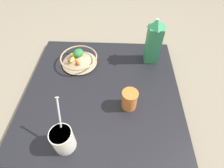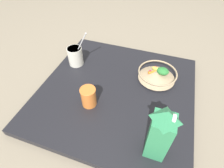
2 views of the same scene
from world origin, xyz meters
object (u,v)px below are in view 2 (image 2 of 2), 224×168
(milk_carton, at_px, (160,134))
(yogurt_tub, at_px, (75,55))
(fruit_bowl, at_px, (157,74))
(drinking_cup, at_px, (89,96))

(milk_carton, relative_size, yogurt_tub, 1.18)
(fruit_bowl, distance_m, milk_carton, 0.51)
(yogurt_tub, bearing_deg, fruit_bowl, -87.24)
(fruit_bowl, bearing_deg, milk_carton, -172.69)
(fruit_bowl, xyz_separation_m, drinking_cup, (-0.33, 0.33, 0.02))
(milk_carton, xyz_separation_m, yogurt_tub, (0.46, 0.63, -0.08))
(milk_carton, bearing_deg, drinking_cup, 68.55)
(fruit_bowl, xyz_separation_m, milk_carton, (-0.49, -0.06, 0.12))
(milk_carton, height_order, yogurt_tub, milk_carton)
(fruit_bowl, height_order, milk_carton, milk_carton)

